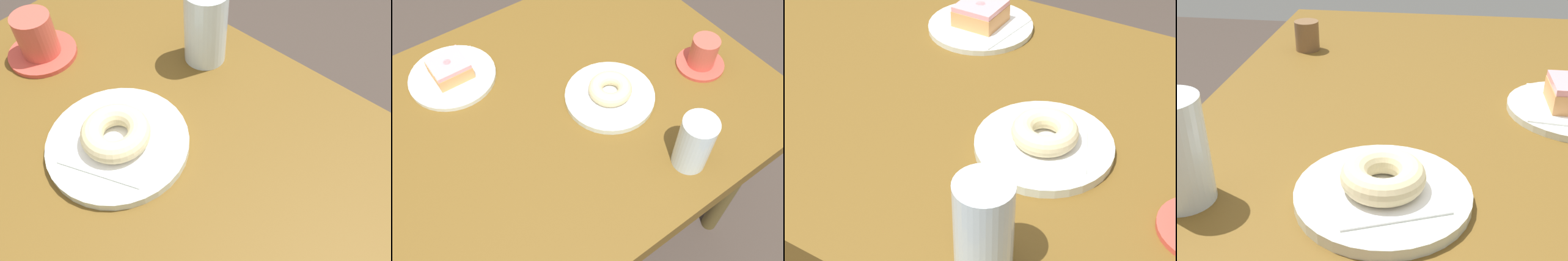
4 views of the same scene
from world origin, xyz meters
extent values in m
cube|color=brown|center=(0.00, 0.00, 0.72)|extent=(1.27, 0.80, 0.05)
cylinder|color=brown|center=(-0.56, 0.31, 0.34)|extent=(0.06, 0.06, 0.69)
cylinder|color=silver|center=(0.23, -0.06, 0.75)|extent=(0.22, 0.22, 0.02)
cube|color=white|center=(0.23, -0.06, 0.76)|extent=(0.17, 0.17, 0.00)
torus|color=beige|center=(0.23, -0.06, 0.78)|extent=(0.11, 0.11, 0.03)
cylinder|color=silver|center=(-0.06, 0.23, 0.75)|extent=(0.22, 0.22, 0.01)
cube|color=white|center=(-0.06, 0.23, 0.76)|extent=(0.17, 0.17, 0.00)
cube|color=tan|center=(-0.06, 0.23, 0.77)|extent=(0.09, 0.09, 0.03)
cube|color=pink|center=(-0.06, 0.23, 0.80)|extent=(0.09, 0.09, 0.01)
cylinder|color=tan|center=(-0.06, 0.23, 0.80)|extent=(0.02, 0.02, 0.00)
cylinder|color=silver|center=(0.26, -0.30, 0.81)|extent=(0.08, 0.08, 0.14)
camera|label=1|loc=(-0.10, 0.14, 1.27)|focal=37.82mm
camera|label=2|loc=(-0.20, -0.56, 1.53)|focal=37.92mm
camera|label=3|loc=(0.50, -0.72, 1.35)|focal=54.25mm
camera|label=4|loc=(0.73, 0.00, 1.12)|focal=45.67mm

